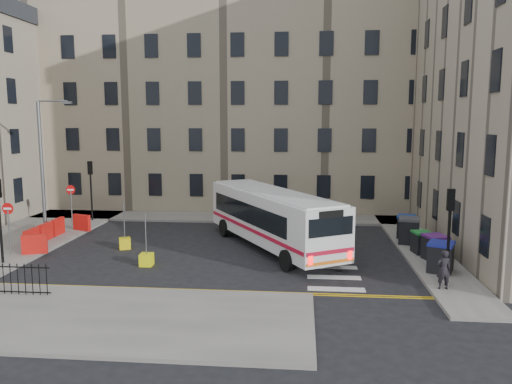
% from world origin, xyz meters
% --- Properties ---
extents(ground, '(120.00, 120.00, 0.00)m').
position_xyz_m(ground, '(0.00, 0.00, 0.00)').
color(ground, black).
rests_on(ground, ground).
extents(pavement_north, '(36.00, 3.20, 0.15)m').
position_xyz_m(pavement_north, '(-6.00, 8.60, 0.07)').
color(pavement_north, slate).
rests_on(pavement_north, ground).
extents(pavement_east, '(2.40, 26.00, 0.15)m').
position_xyz_m(pavement_east, '(9.00, 4.00, 0.07)').
color(pavement_east, slate).
rests_on(pavement_east, ground).
extents(pavement_west, '(6.00, 22.00, 0.15)m').
position_xyz_m(pavement_west, '(-14.00, 1.00, 0.07)').
color(pavement_west, slate).
rests_on(pavement_west, ground).
extents(pavement_sw, '(20.00, 6.00, 0.15)m').
position_xyz_m(pavement_sw, '(-7.00, -10.00, 0.07)').
color(pavement_sw, slate).
rests_on(pavement_sw, ground).
extents(terrace_north, '(38.30, 10.80, 17.20)m').
position_xyz_m(terrace_north, '(-7.00, 15.50, 8.62)').
color(terrace_north, gray).
rests_on(terrace_north, ground).
extents(traffic_light_east, '(0.28, 0.22, 4.10)m').
position_xyz_m(traffic_light_east, '(8.60, -5.50, 2.87)').
color(traffic_light_east, black).
rests_on(traffic_light_east, pavement_east).
extents(traffic_light_nw, '(0.28, 0.22, 4.10)m').
position_xyz_m(traffic_light_nw, '(-12.00, 6.50, 2.87)').
color(traffic_light_nw, black).
rests_on(traffic_light_nw, pavement_west).
extents(streetlamp, '(0.50, 0.22, 8.14)m').
position_xyz_m(streetlamp, '(-13.00, 2.00, 4.34)').
color(streetlamp, '#595B5E').
rests_on(streetlamp, pavement_west).
extents(no_entry_north, '(0.60, 0.08, 3.00)m').
position_xyz_m(no_entry_north, '(-12.50, 4.50, 2.08)').
color(no_entry_north, '#595B5E').
rests_on(no_entry_north, pavement_west).
extents(no_entry_south, '(0.60, 0.08, 3.00)m').
position_xyz_m(no_entry_south, '(-12.50, -2.50, 2.08)').
color(no_entry_south, '#595B5E').
rests_on(no_entry_south, pavement_west).
extents(roadworks_barriers, '(1.66, 6.26, 1.00)m').
position_xyz_m(roadworks_barriers, '(-11.84, 0.50, 0.65)').
color(roadworks_barriers, red).
rests_on(roadworks_barriers, pavement_west).
extents(bus, '(8.09, 11.24, 3.14)m').
position_xyz_m(bus, '(0.89, 0.47, 1.81)').
color(bus, silver).
rests_on(bus, ground).
extents(wheelie_bin_a, '(1.48, 1.57, 1.37)m').
position_xyz_m(wheelie_bin_a, '(8.88, -3.50, 0.84)').
color(wheelie_bin_a, black).
rests_on(wheelie_bin_a, pavement_east).
extents(wheelie_bin_b, '(1.28, 1.38, 1.27)m').
position_xyz_m(wheelie_bin_b, '(9.12, -1.59, 0.79)').
color(wheelie_bin_b, black).
rests_on(wheelie_bin_b, pavement_east).
extents(wheelie_bin_c, '(1.08, 1.18, 1.14)m').
position_xyz_m(wheelie_bin_c, '(8.78, -0.29, 0.73)').
color(wheelie_bin_c, black).
rests_on(wheelie_bin_c, pavement_east).
extents(wheelie_bin_d, '(1.40, 1.53, 1.45)m').
position_xyz_m(wheelie_bin_d, '(8.55, 1.85, 0.88)').
color(wheelie_bin_d, black).
rests_on(wheelie_bin_d, pavement_east).
extents(wheelie_bin_e, '(1.32, 1.43, 1.32)m').
position_xyz_m(wheelie_bin_e, '(8.68, 3.25, 0.81)').
color(wheelie_bin_e, black).
rests_on(wheelie_bin_e, pavement_east).
extents(pedestrian, '(0.65, 0.48, 1.64)m').
position_xyz_m(pedestrian, '(8.33, -5.97, 0.97)').
color(pedestrian, black).
rests_on(pedestrian, pavement_east).
extents(bollard_yellow, '(0.78, 0.78, 0.60)m').
position_xyz_m(bollard_yellow, '(-7.19, -0.32, 0.30)').
color(bollard_yellow, '#D5BE0B').
rests_on(bollard_yellow, ground).
extents(bollard_chevron, '(0.61, 0.61, 0.60)m').
position_xyz_m(bollard_chevron, '(-5.00, -3.37, 0.30)').
color(bollard_chevron, yellow).
rests_on(bollard_chevron, ground).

